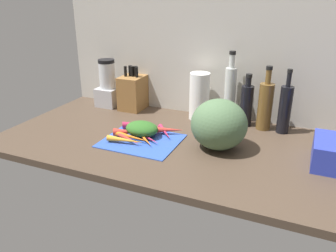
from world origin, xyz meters
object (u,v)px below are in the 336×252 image
object	(u,v)px
carrot_9	(144,129)
bottle_0	(230,93)
carrot_3	(165,132)
carrot_10	(128,139)
carrot_1	(143,137)
bottle_1	(246,104)
carrot_5	(145,130)
bottle_3	(285,109)
carrot_4	(137,125)
carrot_2	(147,137)
carrot_6	(128,132)
paper_towel_roll	(199,96)
carrot_7	(168,130)
cutting_board	(141,140)
carrot_0	(125,140)
blender_appliance	(108,86)
winter_squash	(219,124)
carrot_8	(131,137)
knife_block	(133,92)
bottle_2	(265,105)

from	to	relation	value
carrot_9	bottle_0	bearing A→B (deg)	44.26
carrot_3	carrot_10	bearing A→B (deg)	-130.18
carrot_1	bottle_1	bearing A→B (deg)	45.30
carrot_5	bottle_3	distance (cm)	64.16
carrot_4	carrot_2	bearing A→B (deg)	-44.27
carrot_6	paper_towel_roll	bearing A→B (deg)	58.74
bottle_3	carrot_7	bearing A→B (deg)	-153.08
carrot_2	carrot_4	size ratio (longest dim) A/B	1.18
cutting_board	bottle_0	distance (cm)	51.02
carrot_9	carrot_4	bearing A→B (deg)	155.49
paper_towel_roll	carrot_3	bearing A→B (deg)	-104.28
carrot_3	carrot_6	world-z (taller)	carrot_6
carrot_3	carrot_7	distance (cm)	1.71
bottle_3	carrot_0	bearing A→B (deg)	-145.75
cutting_board	carrot_0	bearing A→B (deg)	-129.05
carrot_2	blender_appliance	xyz separation A→B (cm)	(-42.25, 35.45, 9.53)
cutting_board	carrot_7	world-z (taller)	carrot_7
carrot_7	blender_appliance	world-z (taller)	blender_appliance
carrot_0	carrot_10	size ratio (longest dim) A/B	1.13
cutting_board	carrot_7	distance (cm)	13.63
carrot_3	carrot_4	xyz separation A→B (cm)	(-14.99, 1.50, 0.51)
carrot_7	bottle_1	world-z (taller)	bottle_1
winter_squash	carrot_8	bearing A→B (deg)	-166.52
carrot_10	blender_appliance	world-z (taller)	blender_appliance
carrot_6	carrot_10	distance (cm)	6.27
carrot_5	knife_block	world-z (taller)	knife_block
carrot_0	carrot_4	bearing A→B (deg)	100.90
knife_block	bottle_0	distance (cm)	53.34
knife_block	bottle_0	xyz separation A→B (cm)	(53.04, 2.04, 5.27)
bottle_2	bottle_3	world-z (taller)	bottle_2
winter_squash	bottle_0	size ratio (longest dim) A/B	0.66
paper_towel_roll	cutting_board	bearing A→B (deg)	-110.56
carrot_0	bottle_0	world-z (taller)	bottle_0
carrot_5	carrot_8	size ratio (longest dim) A/B	0.73
bottle_0	carrot_4	bearing A→B (deg)	-142.05
blender_appliance	bottle_3	distance (cm)	95.30
carrot_3	bottle_1	distance (cm)	42.13
carrot_7	carrot_8	xyz separation A→B (cm)	(-12.18, -12.75, -0.38)
carrot_5	carrot_8	xyz separation A→B (cm)	(-2.93, -8.37, -0.47)
cutting_board	carrot_8	distance (cm)	4.97
cutting_board	knife_block	distance (cm)	45.84
paper_towel_roll	bottle_2	bearing A→B (deg)	-1.70
carrot_1	paper_towel_roll	world-z (taller)	paper_towel_roll
carrot_5	carrot_2	bearing A→B (deg)	-56.23
carrot_8	bottle_2	xyz separation A→B (cm)	(50.78, 37.85, 9.71)
carrot_4	carrot_5	xyz separation A→B (cm)	(6.69, -4.58, 0.16)
bottle_3	carrot_6	bearing A→B (deg)	-152.00
carrot_5	carrot_7	xyz separation A→B (cm)	(9.25, 4.38, -0.10)
paper_towel_roll	bottle_3	size ratio (longest dim) A/B	0.80
carrot_2	bottle_1	size ratio (longest dim) A/B	0.63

